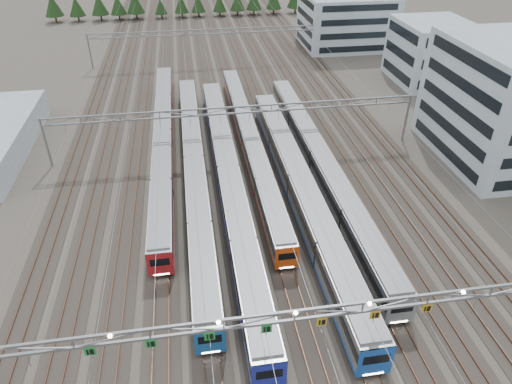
{
  "coord_description": "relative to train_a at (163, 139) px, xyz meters",
  "views": [
    {
      "loc": [
        -6.79,
        -23.51,
        35.4
      ],
      "look_at": [
        0.59,
        23.26,
        3.5
      ],
      "focal_mm": 32.0,
      "sensor_mm": 36.0,
      "label": 1
    }
  ],
  "objects": [
    {
      "name": "train_a",
      "position": [
        0.0,
        0.0,
        0.0
      ],
      "size": [
        2.8,
        58.93,
        3.65
      ],
      "color": "black",
      "rests_on": "ground"
    },
    {
      "name": "gantry_mid",
      "position": [
        11.25,
        -2.62,
        4.31
      ],
      "size": [
        56.36,
        0.36,
        8.0
      ],
      "color": "gray",
      "rests_on": "ground"
    },
    {
      "name": "depot_bldg_north",
      "position": [
        46.62,
        51.17,
        4.33
      ],
      "size": [
        22.0,
        18.0,
        12.82
      ],
      "primitive_type": "cube",
      "color": "#9AB0B8",
      "rests_on": "ground"
    },
    {
      "name": "track_bed",
      "position": [
        11.25,
        57.38,
        -0.58
      ],
      "size": [
        54.0,
        260.0,
        5.42
      ],
      "color": "#2D2823",
      "rests_on": "ground"
    },
    {
      "name": "ground",
      "position": [
        11.25,
        -42.62,
        -2.07
      ],
      "size": [
        400.0,
        400.0,
        0.0
      ],
      "primitive_type": "plane",
      "color": "#47423A",
      "rests_on": "ground"
    },
    {
      "name": "gantry_near",
      "position": [
        11.2,
        -42.74,
        5.01
      ],
      "size": [
        56.36,
        0.61,
        8.08
      ],
      "color": "gray",
      "rests_on": "ground"
    },
    {
      "name": "depot_bldg_mid",
      "position": [
        55.95,
        23.16,
        4.14
      ],
      "size": [
        14.0,
        16.0,
        12.43
      ],
      "primitive_type": "cube",
      "color": "#9AB0B8",
      "rests_on": "ground"
    },
    {
      "name": "depot_bldg_south",
      "position": [
        51.54,
        -9.74,
        6.65
      ],
      "size": [
        18.0,
        22.0,
        17.44
      ],
      "primitive_type": "cube",
      "color": "#9AB0B8",
      "rests_on": "ground"
    },
    {
      "name": "train_f",
      "position": [
        22.5,
        -10.99,
        0.11
      ],
      "size": [
        2.97,
        57.11,
        3.87
      ],
      "color": "black",
      "rests_on": "ground"
    },
    {
      "name": "gantry_far",
      "position": [
        11.25,
        42.38,
        4.31
      ],
      "size": [
        56.36,
        0.36,
        8.0
      ],
      "color": "gray",
      "rests_on": "ground"
    },
    {
      "name": "train_e",
      "position": [
        18.0,
        -17.09,
        0.24
      ],
      "size": [
        3.15,
        54.82,
        4.11
      ],
      "color": "black",
      "rests_on": "ground"
    },
    {
      "name": "train_c",
      "position": [
        9.0,
        -13.12,
        0.13
      ],
      "size": [
        3.0,
        62.52,
        3.91
      ],
      "color": "black",
      "rests_on": "ground"
    },
    {
      "name": "train_b",
      "position": [
        4.5,
        -9.44,
        0.03
      ],
      "size": [
        2.84,
        61.37,
        3.7
      ],
      "color": "black",
      "rests_on": "ground"
    },
    {
      "name": "train_d",
      "position": [
        13.5,
        -2.14,
        -0.1
      ],
      "size": [
        2.65,
        56.72,
        3.45
      ],
      "color": "black",
      "rests_on": "ground"
    },
    {
      "name": "treeline",
      "position": [
        4.05,
        89.17,
        2.16
      ],
      "size": [
        81.2,
        5.6,
        7.02
      ],
      "color": "#332114",
      "rests_on": "ground"
    }
  ]
}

